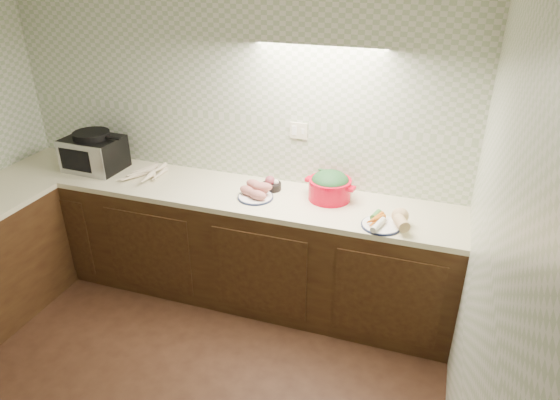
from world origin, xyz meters
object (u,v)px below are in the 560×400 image
(toaster_oven, at_px, (94,152))
(dutch_oven, at_px, (330,186))
(sweet_potato_plate, at_px, (256,192))
(parsnip_pile, at_px, (150,172))
(onion_bowl, at_px, (272,184))
(veg_plate, at_px, (390,220))

(toaster_oven, distance_m, dutch_oven, 1.93)
(sweet_potato_plate, bearing_deg, parsnip_pile, 174.36)
(toaster_oven, relative_size, sweet_potato_plate, 1.69)
(toaster_oven, xyz_separation_m, sweet_potato_plate, (1.42, -0.07, -0.10))
(onion_bowl, xyz_separation_m, dutch_oven, (0.44, -0.01, 0.06))
(onion_bowl, distance_m, dutch_oven, 0.45)
(sweet_potato_plate, height_order, dutch_oven, dutch_oven)
(onion_bowl, bearing_deg, toaster_oven, -176.57)
(dutch_oven, bearing_deg, sweet_potato_plate, -152.43)
(onion_bowl, bearing_deg, parsnip_pile, -175.84)
(toaster_oven, distance_m, veg_plate, 2.39)
(sweet_potato_plate, xyz_separation_m, onion_bowl, (0.06, 0.16, -0.01))
(parsnip_pile, bearing_deg, veg_plate, -5.89)
(toaster_oven, bearing_deg, onion_bowl, 5.68)
(onion_bowl, relative_size, dutch_oven, 0.37)
(parsnip_pile, relative_size, veg_plate, 1.22)
(onion_bowl, bearing_deg, dutch_oven, -1.87)
(veg_plate, bearing_deg, parsnip_pile, 174.11)
(dutch_oven, height_order, veg_plate, dutch_oven)
(onion_bowl, bearing_deg, veg_plate, -16.45)
(onion_bowl, relative_size, veg_plate, 0.43)
(toaster_oven, bearing_deg, parsnip_pile, 4.23)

